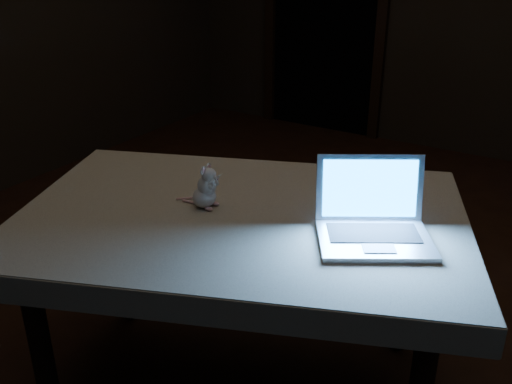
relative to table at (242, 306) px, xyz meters
The scene contains 5 objects.
floor 0.57m from the table, 95.18° to the left, with size 5.00×5.00×0.00m, color black.
table is the anchor object (origin of this frame).
tablecloth 0.32m from the table, 23.15° to the left, with size 1.40×0.93×0.08m, color beige, non-canonical shape.
laptop 0.63m from the table, ahead, with size 0.32×0.28×0.22m, color silver, non-canonical shape.
plush_mouse 0.45m from the table, 168.07° to the right, with size 0.11×0.11×0.14m, color silver, non-canonical shape.
Camera 1 is at (0.94, -1.78, 1.51)m, focal length 40.00 mm.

